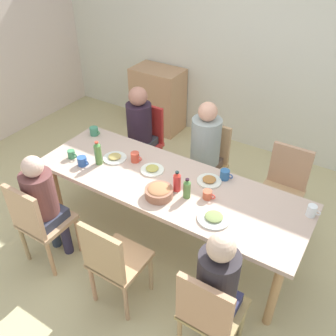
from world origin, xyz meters
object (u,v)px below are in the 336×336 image
Objects in this scene: chair_1 at (284,186)px; person_3 at (139,128)px; cup_3 at (94,131)px; cup_6 at (208,195)px; bottle_2 at (98,153)px; bottle_0 at (177,182)px; person_2 at (43,201)px; bowl_0 at (159,192)px; cup_0 at (225,175)px; chair_3 at (144,139)px; chair_2 at (38,221)px; plate_3 at (115,158)px; chair_4 at (113,260)px; cup_2 at (82,161)px; plate_1 at (152,169)px; cup_5 at (135,157)px; cup_1 at (312,211)px; side_cabinet at (158,99)px; plate_2 at (209,180)px; chair_5 at (208,160)px; chair_0 at (209,312)px; person_0 at (217,286)px; bottle_1 at (187,189)px; person_5 at (205,147)px; plate_0 at (214,218)px; cup_4 at (72,154)px; dining_table at (168,188)px.

person_3 is (-1.64, -0.09, 0.19)m from chair_1.
cup_3 is (-1.90, -0.52, 0.28)m from chair_1.
bottle_2 is (-1.09, -0.09, 0.08)m from cup_6.
person_2 is at bearing -145.57° from bottle_0.
bowl_0 is 0.62m from cup_0.
cup_0 is (1.22, -0.49, 0.28)m from chair_3.
chair_2 is 0.89m from plate_3.
person_2 is 0.84m from chair_4.
cup_6 is at bearing -10.89° from cup_3.
cup_2 is (-1.21, -0.51, -0.00)m from cup_0.
person_3 is at bearing 133.79° from plate_1.
bottle_2 reaches higher than cup_5.
side_cabinet is at bearing 146.79° from cup_1.
bottle_0 is at bearing -170.97° from cup_6.
bottle_2 is (0.12, -0.90, 0.35)m from chair_3.
plate_2 is at bearing 113.16° from cup_6.
chair_5 is 0.69m from cup_0.
cup_0 is (-0.42, 1.10, 0.28)m from chair_0.
cup_6 is (0.60, -0.08, 0.02)m from plate_1.
bottle_2 is at bearing -142.33° from cup_5.
bowl_0 is 2.51m from side_cabinet.
plate_1 is at bearing -106.09° from chair_5.
plate_2 is 0.96× the size of plate_3.
person_0 reaches higher than cup_1.
bottle_1 reaches higher than cup_1.
person_5 is at bearing 106.72° from bottle_1.
cup_2 is at bearing 179.90° from plate_0.
bottle_2 is (-1.86, -0.33, 0.06)m from cup_1.
chair_2 is 7.32× the size of cup_2.
plate_0 is at bearing -51.59° from cup_6.
cup_6 is at bearing 26.72° from bottle_1.
chair_0 is 0.74× the size of person_5.
bowl_0 is at bearing -151.46° from cup_6.
cup_4 is 0.94× the size of cup_6.
person_2 is at bearing -74.95° from cup_3.
plate_1 is at bearing -9.98° from cup_5.
bottle_1 is (-0.58, -0.88, 0.32)m from chair_1.
person_2 is 1.25× the size of chair_5.
chair_5 is at bearing 116.83° from plate_2.
chair_4 is 7.32× the size of cup_2.
bottle_0 reaches higher than side_cabinet.
bottle_2 reaches higher than chair_2.
cup_4 reaches higher than dining_table.
person_3 is 11.11× the size of cup_4.
bowl_0 is 1.91× the size of cup_2.
cup_5 is at bearing 163.96° from bottle_0.
cup_6 is (-0.43, -0.81, 0.27)m from chair_1.
person_5 is at bearing 41.78° from cup_4.
cup_0 is (1.22, 1.10, 0.28)m from chair_2.
chair_0 is 1.21m from cup_0.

